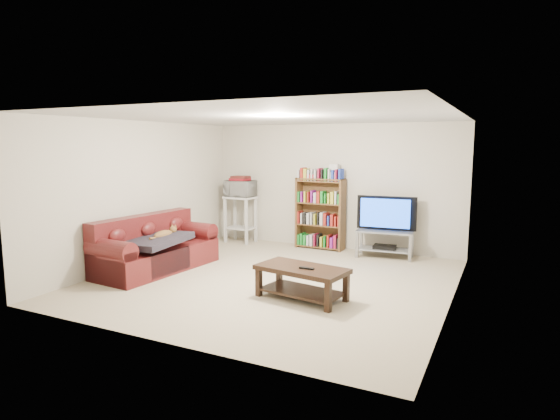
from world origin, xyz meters
The scene contains 19 objects.
floor centered at (0.00, 0.00, 0.00)m, with size 5.00×5.00×0.00m, color #C4B492.
ceiling centered at (0.00, 0.00, 2.40)m, with size 5.00×5.00×0.00m, color white.
wall_back centered at (0.00, 2.50, 1.20)m, with size 5.00×5.00×0.00m, color beige.
wall_front centered at (0.00, -2.50, 1.20)m, with size 5.00×5.00×0.00m, color beige.
wall_left centered at (-2.50, 0.00, 1.20)m, with size 5.00×5.00×0.00m, color beige.
wall_right centered at (2.50, 0.00, 1.20)m, with size 5.00×5.00×0.00m, color beige.
sofa centered at (-2.02, -0.32, 0.31)m, with size 1.05×2.11×0.87m.
blanket centered at (-1.85, -0.48, 0.52)m, with size 0.79×1.02×0.10m, color #25212A.
cat centered at (-1.84, -0.29, 0.58)m, with size 0.22×0.56×0.17m, color brown, non-canonical shape.
coffee_table centered at (0.71, -0.61, 0.30)m, with size 1.26×0.77×0.43m.
remote centered at (0.81, -0.68, 0.44)m, with size 0.19×0.05×0.02m, color black.
tv_stand centered at (1.14, 2.12, 0.33)m, with size 1.01×0.52×0.49m.
television centered at (1.14, 2.12, 0.79)m, with size 1.05×0.14×0.61m, color black.
dvd_player centered at (1.14, 2.12, 0.19)m, with size 0.39×0.27×0.06m, color black.
bookshelf centered at (-0.17, 2.30, 0.71)m, with size 0.96×0.33×1.37m.
shelf_clutter centered at (-0.07, 2.31, 1.47)m, with size 0.70×0.22×0.28m.
microwave_stand centered at (-1.86, 2.13, 0.61)m, with size 0.62×0.46×0.95m.
microwave centered at (-1.86, 2.13, 1.12)m, with size 0.59×0.40×0.33m, color silver.
game_boxes centered at (-1.86, 2.13, 1.30)m, with size 0.35×0.30×0.05m, color maroon.
Camera 1 is at (3.07, -6.06, 2.01)m, focal length 30.00 mm.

